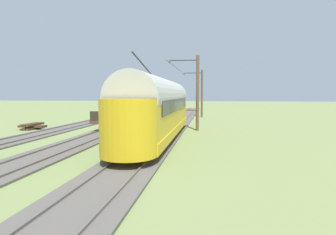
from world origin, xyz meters
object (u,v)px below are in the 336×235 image
object	(u,v)px
flatcar_adjacent	(126,117)
catenary_pole_foreground	(201,93)
catenary_pole_mid_near	(197,92)
spare_tie_stack	(33,126)
vintage_streetcar	(159,107)

from	to	relation	value
flatcar_adjacent	catenary_pole_foreground	size ratio (longest dim) A/B	1.82
catenary_pole_mid_near	spare_tie_stack	distance (m)	15.21
catenary_pole_foreground	spare_tie_stack	xyz separation A→B (m)	(14.82, 15.84, -3.14)
vintage_streetcar	flatcar_adjacent	world-z (taller)	vintage_streetcar
vintage_streetcar	spare_tie_stack	world-z (taller)	vintage_streetcar
catenary_pole_foreground	catenary_pole_mid_near	world-z (taller)	same
catenary_pole_foreground	vintage_streetcar	bearing A→B (deg)	83.06
vintage_streetcar	catenary_pole_foreground	size ratio (longest dim) A/B	2.72
flatcar_adjacent	catenary_pole_foreground	world-z (taller)	catenary_pole_foreground
flatcar_adjacent	catenary_pole_mid_near	size ratio (longest dim) A/B	1.82
vintage_streetcar	flatcar_adjacent	size ratio (longest dim) A/B	1.50
catenary_pole_foreground	catenary_pole_mid_near	size ratio (longest dim) A/B	1.00
flatcar_adjacent	spare_tie_stack	distance (m)	8.67
vintage_streetcar	catenary_pole_foreground	bearing A→B (deg)	-96.94
catenary_pole_mid_near	spare_tie_stack	world-z (taller)	catenary_pole_mid_near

